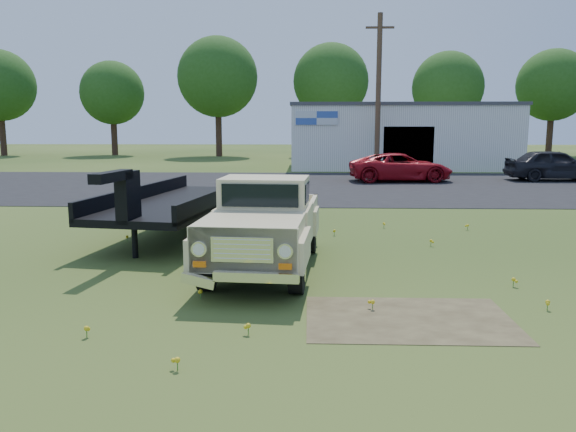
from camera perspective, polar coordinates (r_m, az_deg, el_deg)
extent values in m
plane|color=#294416|center=(11.29, 1.95, -5.19)|extent=(140.00, 140.00, 0.00)
cube|color=black|center=(26.08, 2.02, 3.07)|extent=(90.00, 14.00, 0.02)
cube|color=#4B4028|center=(8.55, 12.18, -10.20)|extent=(3.00, 2.00, 0.01)
cube|color=#4B4028|center=(14.84, -5.77, -1.72)|extent=(2.20, 1.60, 0.01)
cube|color=silver|center=(38.41, 11.13, 7.89)|extent=(14.00, 8.00, 4.00)
cube|color=#3F3F44|center=(38.42, 11.23, 10.94)|extent=(14.20, 8.20, 0.20)
cube|color=black|center=(34.52, 12.14, 7.05)|extent=(3.00, 0.10, 2.20)
cube|color=silver|center=(33.88, 2.93, 9.91)|extent=(2.50, 0.08, 0.80)
cylinder|color=#4A3522|center=(33.21, 9.16, 12.07)|extent=(0.30, 0.30, 9.00)
cube|color=#4A3522|center=(33.60, 9.33, 18.38)|extent=(1.60, 0.12, 0.12)
cylinder|color=#3A241A|center=(58.13, -26.99, 7.28)|extent=(0.56, 0.56, 3.60)
cylinder|color=#3A241A|center=(54.98, -17.22, 7.62)|extent=(0.56, 0.56, 3.24)
sphere|color=#234F16|center=(55.04, -17.43, 11.85)|extent=(5.76, 5.76, 5.76)
cylinder|color=#3A241A|center=(51.07, -7.04, 8.27)|extent=(0.56, 0.56, 3.96)
sphere|color=#234F16|center=(51.23, -7.16, 13.84)|extent=(7.04, 7.04, 7.04)
cylinder|color=#3A241A|center=(51.48, 4.32, 8.22)|extent=(0.56, 0.56, 3.78)
sphere|color=#234F16|center=(51.61, 4.38, 13.50)|extent=(6.72, 6.72, 6.72)
cylinder|color=#3A241A|center=(51.36, 15.70, 7.70)|extent=(0.56, 0.56, 3.42)
sphere|color=#234F16|center=(51.45, 15.91, 12.48)|extent=(6.08, 6.08, 6.08)
cylinder|color=#3A241A|center=(56.86, 25.03, 7.39)|extent=(0.56, 0.56, 3.60)
sphere|color=#234F16|center=(56.96, 25.35, 11.93)|extent=(6.40, 6.40, 6.40)
imported|color=maroon|center=(28.57, 11.37, 4.85)|extent=(5.20, 2.72, 1.40)
imported|color=black|center=(31.39, 25.39, 4.69)|extent=(4.65, 1.87, 1.58)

